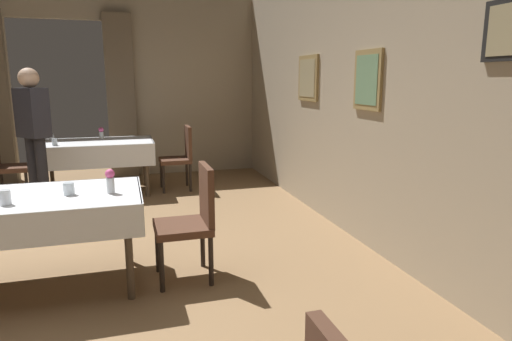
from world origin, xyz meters
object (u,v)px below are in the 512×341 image
object	(u,v)px
dining_table_mid	(42,207)
glass_mid_d	(5,198)
glass_far_c	(52,137)
flower_vase_far	(101,133)
person_waiter_by_doorway	(34,131)
chair_mid_right	(192,217)
dining_table_far	(96,148)
glass_far_b	(55,142)
chair_far_right	(181,155)
glass_mid_b	(69,189)
flower_vase_mid	(110,180)
chair_far_left	(5,162)

from	to	relation	value
dining_table_mid	glass_mid_d	bearing A→B (deg)	-130.90
dining_table_mid	glass_far_c	bearing A→B (deg)	96.34
flower_vase_far	person_waiter_by_doorway	distance (m)	1.38
chair_mid_right	glass_far_c	bearing A→B (deg)	113.61
chair_mid_right	glass_mid_d	distance (m)	1.33
person_waiter_by_doorway	flower_vase_far	bearing A→B (deg)	60.80
dining_table_far	glass_far_b	xyz separation A→B (m)	(-0.49, -0.28, 0.14)
chair_mid_right	flower_vase_far	size ratio (longest dim) A/B	5.50
chair_mid_right	chair_far_right	size ratio (longest dim) A/B	1.00
dining_table_far	glass_mid_d	xyz separation A→B (m)	(-0.43, -3.20, 0.15)
glass_mid_b	glass_mid_d	xyz separation A→B (m)	(-0.39, -0.17, 0.01)
glass_far_b	person_waiter_by_doorway	bearing A→B (deg)	-98.88
flower_vase_mid	chair_far_left	bearing A→B (deg)	114.90
dining_table_far	chair_far_left	world-z (taller)	chair_far_left
chair_far_left	person_waiter_by_doorway	bearing A→B (deg)	-59.63
chair_far_left	glass_mid_d	xyz separation A→B (m)	(0.73, -3.17, 0.29)
dining_table_far	glass_mid_d	world-z (taller)	glass_mid_d
dining_table_far	dining_table_mid	bearing A→B (deg)	-94.58
glass_mid_b	flower_vase_far	xyz separation A→B (m)	(0.11, 3.25, 0.04)
dining_table_mid	flower_vase_far	xyz separation A→B (m)	(0.31, 3.20, 0.18)
chair_far_left	glass_far_c	bearing A→B (deg)	27.40
dining_table_far	chair_far_right	size ratio (longest dim) A/B	1.65
glass_far_b	glass_far_c	size ratio (longest dim) A/B	1.00
glass_mid_b	person_waiter_by_doorway	distance (m)	2.15
chair_far_right	flower_vase_far	size ratio (longest dim) A/B	5.50
glass_far_b	person_waiter_by_doorway	world-z (taller)	person_waiter_by_doorway
flower_vase_far	person_waiter_by_doorway	world-z (taller)	person_waiter_by_doorway
chair_far_right	glass_mid_d	distance (m)	3.52
chair_mid_right	flower_vase_far	world-z (taller)	chair_mid_right
dining_table_far	flower_vase_far	world-z (taller)	flower_vase_far
person_waiter_by_doorway	chair_mid_right	bearing A→B (deg)	-55.37
glass_mid_b	glass_far_c	xyz separation A→B (m)	(-0.56, 3.30, -0.00)
chair_mid_right	flower_vase_far	xyz separation A→B (m)	(-0.80, 3.31, 0.33)
flower_vase_mid	person_waiter_by_doorway	bearing A→B (deg)	112.25
dining_table_mid	glass_mid_d	xyz separation A→B (m)	(-0.19, -0.22, 0.14)
glass_far_b	glass_far_c	distance (m)	0.55
flower_vase_mid	glass_far_c	bearing A→B (deg)	104.46
glass_mid_b	glass_mid_d	world-z (taller)	glass_mid_d
dining_table_far	chair_far_right	world-z (taller)	chair_far_right
flower_vase_far	glass_far_b	size ratio (longest dim) A/B	1.84
dining_table_far	glass_mid_d	bearing A→B (deg)	-97.60
chair_far_left	chair_far_right	world-z (taller)	same
dining_table_far	glass_mid_d	distance (m)	3.23
flower_vase_mid	flower_vase_far	size ratio (longest dim) A/B	1.10
dining_table_far	glass_far_c	size ratio (longest dim) A/B	16.84
dining_table_mid	chair_far_left	size ratio (longest dim) A/B	1.55
chair_far_right	glass_mid_d	bearing A→B (deg)	-116.73
chair_far_right	flower_vase_far	bearing A→B (deg)	165.47
chair_far_right	dining_table_far	bearing A→B (deg)	176.96
glass_far_b	flower_vase_far	bearing A→B (deg)	41.73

